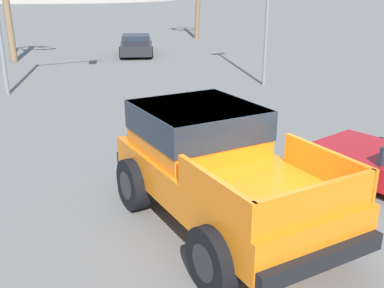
{
  "coord_description": "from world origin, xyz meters",
  "views": [
    {
      "loc": [
        -4.24,
        -4.98,
        3.88
      ],
      "look_at": [
        -0.24,
        1.5,
        1.19
      ],
      "focal_mm": 42.0,
      "sensor_mm": 36.0,
      "label": 1
    }
  ],
  "objects": [
    {
      "name": "parked_car_dark",
      "position": [
        7.05,
        19.57,
        0.6
      ],
      "size": [
        3.48,
        4.77,
        1.17
      ],
      "rotation": [
        0.0,
        0.0,
        5.84
      ],
      "color": "#232328",
      "rests_on": "ground_plane"
    },
    {
      "name": "ground_plane",
      "position": [
        0.0,
        0.0,
        0.0
      ],
      "size": [
        320.0,
        320.0,
        0.0
      ],
      "primitive_type": "plane",
      "color": "slate"
    },
    {
      "name": "orange_pickup_truck",
      "position": [
        -0.23,
        0.82,
        1.1
      ],
      "size": [
        2.58,
        4.76,
        1.92
      ],
      "rotation": [
        0.0,
        0.0,
        -0.04
      ],
      "color": "orange",
      "rests_on": "ground_plane"
    }
  ]
}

